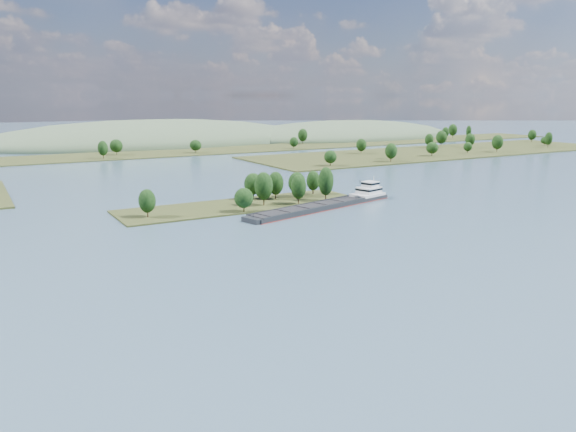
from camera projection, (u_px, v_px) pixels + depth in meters
ground at (324, 238)px, 175.47m from camera, size 1800.00×1800.00×0.00m
tree_island at (259, 195)px, 228.38m from camera, size 100.00×31.86×15.41m
right_bank at (444, 151)px, 440.23m from camera, size 320.00×90.00×15.10m
back_shoreline at (126, 155)px, 416.57m from camera, size 900.00×60.00×15.57m
hill_east at (346, 137)px, 598.81m from camera, size 260.00×140.00×36.00m
hill_west at (154, 143)px, 526.73m from camera, size 320.00×160.00×44.00m
cargo_barge at (331, 203)px, 225.05m from camera, size 75.31×27.62×10.21m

